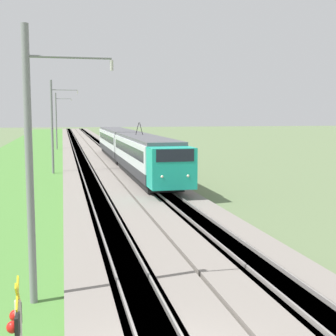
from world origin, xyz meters
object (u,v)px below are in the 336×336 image
catenary_mast_mid (53,126)px  catenary_mast_far (57,121)px  passenger_train (129,147)px  catenary_mast_near (31,165)px

catenary_mast_mid → catenary_mast_far: catenary_mast_far is taller
passenger_train → catenary_mast_near: catenary_mast_near is taller
passenger_train → catenary_mast_mid: (-3.19, 7.58, 2.26)m
catenary_mast_near → catenary_mast_mid: (31.19, 0.00, 0.32)m
catenary_mast_near → catenary_mast_far: catenary_mast_far is taller
catenary_mast_mid → catenary_mast_far: bearing=0.0°
passenger_train → catenary_mast_mid: bearing=-67.2°
catenary_mast_mid → catenary_mast_far: size_ratio=0.98×
passenger_train → catenary_mast_far: bearing=-164.8°
catenary_mast_near → catenary_mast_mid: size_ratio=0.93×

